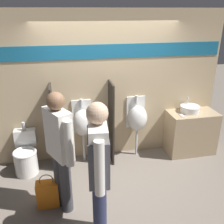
# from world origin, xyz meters

# --- Properties ---
(ground_plane) EXTENTS (16.00, 16.00, 0.00)m
(ground_plane) POSITION_xyz_m (0.00, 0.00, 0.00)
(ground_plane) COLOR #70665B
(display_wall) EXTENTS (4.26, 0.07, 2.70)m
(display_wall) POSITION_xyz_m (0.00, 0.60, 1.36)
(display_wall) COLOR tan
(display_wall) RESTS_ON ground_plane
(sink_counter) EXTENTS (0.93, 0.51, 0.85)m
(sink_counter) POSITION_xyz_m (1.61, 0.32, 0.42)
(sink_counter) COLOR tan
(sink_counter) RESTS_ON ground_plane
(sink_basin) EXTENTS (0.37, 0.37, 0.26)m
(sink_basin) POSITION_xyz_m (1.56, 0.37, 0.91)
(sink_basin) COLOR white
(sink_basin) RESTS_ON sink_counter
(cell_phone) EXTENTS (0.07, 0.14, 0.01)m
(cell_phone) POSITION_xyz_m (1.33, 0.21, 0.85)
(cell_phone) COLOR #B7B7BC
(cell_phone) RESTS_ON sink_counter
(divider_near_counter) EXTENTS (0.03, 0.44, 1.52)m
(divider_near_counter) POSITION_xyz_m (-1.00, 0.35, 0.76)
(divider_near_counter) COLOR #28231E
(divider_near_counter) RESTS_ON ground_plane
(divider_mid) EXTENTS (0.03, 0.44, 1.52)m
(divider_mid) POSITION_xyz_m (0.02, 0.35, 0.76)
(divider_mid) COLOR #28231E
(divider_mid) RESTS_ON ground_plane
(urinal_near_counter) EXTENTS (0.37, 0.30, 1.20)m
(urinal_near_counter) POSITION_xyz_m (-0.49, 0.43, 0.78)
(urinal_near_counter) COLOR silver
(urinal_near_counter) RESTS_ON ground_plane
(urinal_far) EXTENTS (0.37, 0.30, 1.20)m
(urinal_far) POSITION_xyz_m (0.53, 0.43, 0.78)
(urinal_far) COLOR silver
(urinal_far) RESTS_ON ground_plane
(toilet) EXTENTS (0.40, 0.56, 0.86)m
(toilet) POSITION_xyz_m (-1.52, 0.26, 0.30)
(toilet) COLOR white
(toilet) RESTS_ON ground_plane
(person_in_vest) EXTENTS (0.27, 0.63, 1.80)m
(person_in_vest) POSITION_xyz_m (-0.46, -1.34, 1.05)
(person_in_vest) COLOR #282D4C
(person_in_vest) RESTS_ON ground_plane
(person_with_lanyard) EXTENTS (0.38, 0.55, 1.75)m
(person_with_lanyard) POSITION_xyz_m (-0.89, -0.75, 0.97)
(person_with_lanyard) COLOR #3D3D42
(person_with_lanyard) RESTS_ON ground_plane
(shopping_bag) EXTENTS (0.31, 0.17, 0.54)m
(shopping_bag) POSITION_xyz_m (-1.12, -0.68, 0.21)
(shopping_bag) COLOR orange
(shopping_bag) RESTS_ON ground_plane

